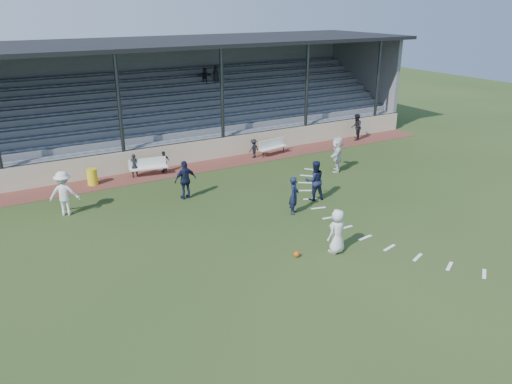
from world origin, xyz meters
TOP-DOWN VIEW (x-y plane):
  - ground at (0.00, 0.00)m, footprint 90.00×90.00m
  - cinder_track at (0.00, 10.50)m, footprint 34.00×2.00m
  - retaining_wall at (0.00, 11.55)m, footprint 34.00×0.18m
  - bench_left at (-2.08, 10.48)m, footprint 2.04×0.76m
  - bench_right at (5.78, 10.52)m, footprint 2.04×0.83m
  - trash_bin at (-5.02, 10.51)m, footprint 0.52×0.52m
  - football at (-0.35, -1.09)m, footprint 0.22×0.22m
  - player_white_lead at (1.16, -1.49)m, footprint 0.94×0.72m
  - player_navy_lead at (1.82, 2.33)m, footprint 0.73×0.72m
  - player_navy_mid at (3.59, 3.24)m, footprint 1.06×0.90m
  - player_white_wing at (-6.91, 7.22)m, footprint 1.47×1.17m
  - player_navy_wing at (-1.60, 6.38)m, footprint 1.13×0.55m
  - player_white_back at (7.18, 6.06)m, footprint 1.67×1.71m
  - official at (12.47, 10.65)m, footprint 1.08×1.08m
  - sub_left_near at (-2.78, 10.69)m, footprint 0.51×0.40m
  - sub_left_far at (-1.13, 10.60)m, footprint 0.75×0.53m
  - sub_right at (4.46, 10.53)m, footprint 0.82×0.62m
  - grandstand at (0.00, 16.26)m, footprint 34.60×9.00m
  - penalty_arc at (4.12, 0.00)m, footprint 3.89×14.63m

SIDE VIEW (x-z plane):
  - ground at x=0.00m, z-range 0.00..0.00m
  - penalty_arc at x=4.12m, z-range 0.00..0.01m
  - cinder_track at x=0.00m, z-range 0.00..0.02m
  - football at x=-0.35m, z-range 0.00..0.22m
  - trash_bin at x=-5.02m, z-range 0.02..0.85m
  - bench_left at x=-2.08m, z-range 0.11..1.06m
  - bench_right at x=5.78m, z-range 0.11..1.06m
  - sub_right at x=4.46m, z-range 0.02..1.15m
  - retaining_wall at x=0.00m, z-range 0.00..1.20m
  - sub_left_far at x=-1.13m, z-range 0.02..1.20m
  - sub_left_near at x=-2.78m, z-range 0.02..1.26m
  - player_navy_lead at x=1.82m, z-range 0.00..1.70m
  - player_white_lead at x=1.16m, z-range 0.00..1.70m
  - official at x=12.47m, z-range 0.02..1.79m
  - player_navy_wing at x=-1.60m, z-range 0.00..1.86m
  - player_navy_mid at x=3.59m, z-range 0.00..1.91m
  - player_white_back at x=7.18m, z-range 0.00..1.95m
  - player_white_wing at x=-6.91m, z-range 0.00..1.99m
  - grandstand at x=0.00m, z-range -1.10..5.51m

